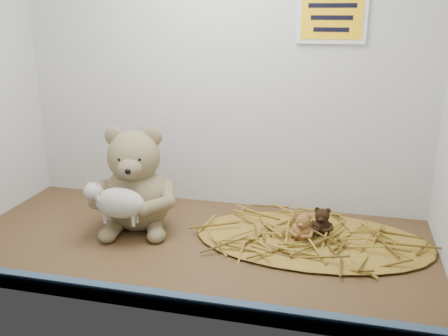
% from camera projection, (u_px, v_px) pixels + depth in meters
% --- Properties ---
extents(alcove_shell, '(1.20, 0.60, 0.90)m').
position_uv_depth(alcove_shell, '(201.00, 61.00, 1.22)').
color(alcove_shell, '#3F2A16').
rests_on(alcove_shell, ground).
extents(front_rail, '(1.19, 0.02, 0.04)m').
position_uv_depth(front_rail, '(151.00, 298.00, 1.00)').
color(front_rail, '#3E5C77').
rests_on(front_rail, shelf_floor).
extents(straw_bed, '(0.61, 0.35, 0.01)m').
position_uv_depth(straw_bed, '(312.00, 239.00, 1.28)').
color(straw_bed, olive).
rests_on(straw_bed, shelf_floor).
extents(main_teddy, '(0.28, 0.29, 0.28)m').
position_uv_depth(main_teddy, '(135.00, 178.00, 1.33)').
color(main_teddy, '#877753').
rests_on(main_teddy, shelf_floor).
extents(toy_lamb, '(0.17, 0.10, 0.11)m').
position_uv_depth(toy_lamb, '(120.00, 203.00, 1.25)').
color(toy_lamb, beige).
rests_on(toy_lamb, main_teddy).
extents(mini_teddy_tan, '(0.07, 0.08, 0.08)m').
position_uv_depth(mini_teddy_tan, '(303.00, 226.00, 1.25)').
color(mini_teddy_tan, '#986431').
rests_on(mini_teddy_tan, straw_bed).
extents(mini_teddy_brown, '(0.06, 0.07, 0.08)m').
position_uv_depth(mini_teddy_brown, '(322.00, 220.00, 1.29)').
color(mini_teddy_brown, black).
rests_on(mini_teddy_brown, straw_bed).
extents(wall_sign, '(0.16, 0.01, 0.11)m').
position_uv_depth(wall_sign, '(332.00, 18.00, 1.31)').
color(wall_sign, '#E7A90B').
rests_on(wall_sign, back_wall).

